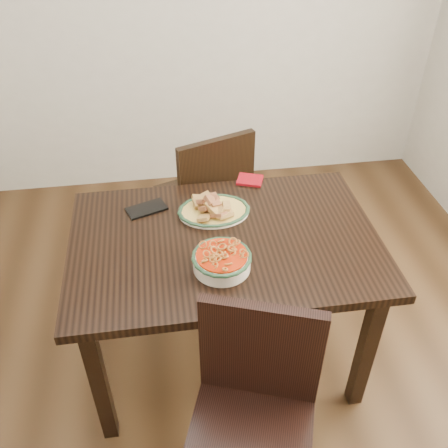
{
  "coord_description": "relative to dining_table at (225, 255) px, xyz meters",
  "views": [
    {
      "loc": [
        -0.18,
        -1.47,
        2.06
      ],
      "look_at": [
        0.06,
        0.1,
        0.81
      ],
      "focal_mm": 40.0,
      "sensor_mm": 36.0,
      "label": 1
    }
  ],
  "objects": [
    {
      "name": "chair_far",
      "position": [
        0.01,
        0.68,
        -0.16
      ],
      "size": [
        0.54,
        0.54,
        0.89
      ],
      "rotation": [
        0.0,
        0.0,
        3.49
      ],
      "color": "black",
      "rests_on": "ground"
    },
    {
      "name": "noodle_bowl",
      "position": [
        -0.04,
        -0.17,
        0.14
      ],
      "size": [
        0.23,
        0.23,
        0.08
      ],
      "color": "silver",
      "rests_on": "dining_table"
    },
    {
      "name": "floor",
      "position": [
        -0.06,
        -0.08,
        -0.66
      ],
      "size": [
        3.5,
        3.5,
        0.0
      ],
      "primitive_type": "plane",
      "color": "#342010",
      "rests_on": "ground"
    },
    {
      "name": "dining_table",
      "position": [
        0.0,
        0.0,
        0.0
      ],
      "size": [
        1.27,
        0.84,
        0.75
      ],
      "color": "black",
      "rests_on": "ground"
    },
    {
      "name": "smartphone",
      "position": [
        -0.31,
        0.25,
        0.1
      ],
      "size": [
        0.19,
        0.14,
        0.01
      ],
      "primitive_type": "cube",
      "rotation": [
        0.0,
        0.0,
        0.35
      ],
      "color": "black",
      "rests_on": "dining_table"
    },
    {
      "name": "napkin",
      "position": [
        0.18,
        0.41,
        0.1
      ],
      "size": [
        0.14,
        0.13,
        0.01
      ],
      "primitive_type": "cube",
      "rotation": [
        0.0,
        0.0,
        -0.35
      ],
      "color": "maroon",
      "rests_on": "dining_table"
    },
    {
      "name": "fish_plate",
      "position": [
        -0.02,
        0.18,
        0.14
      ],
      "size": [
        0.31,
        0.24,
        0.11
      ],
      "color": "white",
      "rests_on": "dining_table"
    },
    {
      "name": "chair_near",
      "position": [
        0.01,
        -0.61,
        -0.16
      ],
      "size": [
        0.54,
        0.54,
        0.89
      ],
      "rotation": [
        0.0,
        0.0,
        -0.34
      ],
      "color": "black",
      "rests_on": "ground"
    }
  ]
}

